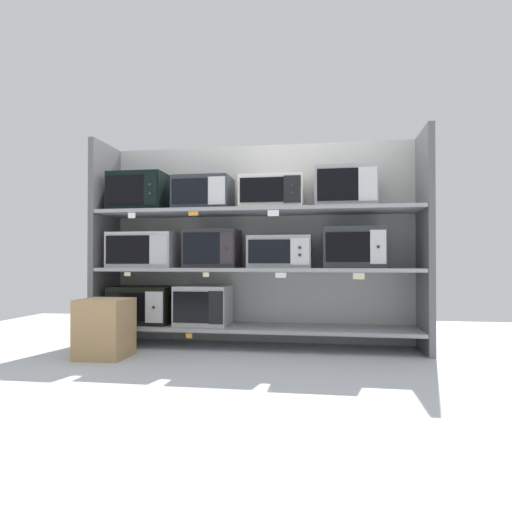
% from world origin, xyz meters
% --- Properties ---
extents(ground, '(6.69, 6.00, 0.02)m').
position_xyz_m(ground, '(0.00, -1.00, -0.01)').
color(ground, '#B2B7BC').
extents(back_panel, '(2.89, 0.04, 1.78)m').
position_xyz_m(back_panel, '(0.00, 0.27, 0.89)').
color(back_panel, '#B2B2AD').
rests_on(back_panel, ground).
extents(upright_left, '(0.05, 0.51, 1.78)m').
position_xyz_m(upright_left, '(-1.37, 0.00, 0.89)').
color(upright_left, '#5B5B5E').
rests_on(upright_left, ground).
extents(upright_right, '(0.05, 0.51, 1.78)m').
position_xyz_m(upright_right, '(1.37, 0.00, 0.89)').
color(upright_right, '#5B5B5E').
rests_on(upright_right, ground).
extents(shelf_0, '(2.69, 0.51, 0.03)m').
position_xyz_m(shelf_0, '(0.00, 0.00, 0.16)').
color(shelf_0, '#99999E').
rests_on(shelf_0, ground).
extents(microwave_0, '(0.53, 0.36, 0.33)m').
position_xyz_m(microwave_0, '(-1.02, -0.00, 0.34)').
color(microwave_0, black).
rests_on(microwave_0, shelf_0).
extents(microwave_1, '(0.45, 0.36, 0.34)m').
position_xyz_m(microwave_1, '(-0.46, -0.00, 0.35)').
color(microwave_1, '#B9B7B5').
rests_on(microwave_1, shelf_0).
extents(price_tag_0, '(0.05, 0.00, 0.03)m').
position_xyz_m(price_tag_0, '(-1.00, -0.26, 0.13)').
color(price_tag_0, beige).
extents(price_tag_1, '(0.05, 0.00, 0.04)m').
position_xyz_m(price_tag_1, '(-0.51, -0.26, 0.12)').
color(price_tag_1, orange).
extents(shelf_1, '(2.69, 0.51, 0.03)m').
position_xyz_m(shelf_1, '(0.00, 0.00, 0.66)').
color(shelf_1, '#99999E').
extents(microwave_2, '(0.58, 0.39, 0.31)m').
position_xyz_m(microwave_2, '(-1.00, -0.00, 0.83)').
color(microwave_2, '#B9B8BF').
rests_on(microwave_2, shelf_1).
extents(microwave_3, '(0.45, 0.34, 0.33)m').
position_xyz_m(microwave_3, '(-0.38, -0.00, 0.84)').
color(microwave_3, '#322C30').
rests_on(microwave_3, shelf_1).
extents(microwave_4, '(0.52, 0.36, 0.27)m').
position_xyz_m(microwave_4, '(0.21, -0.00, 0.81)').
color(microwave_4, '#9DA0A0').
rests_on(microwave_4, shelf_1).
extents(microwave_5, '(0.49, 0.36, 0.33)m').
position_xyz_m(microwave_5, '(0.81, -0.00, 0.84)').
color(microwave_5, '#2D353A').
rests_on(microwave_5, shelf_1).
extents(price_tag_2, '(0.05, 0.00, 0.03)m').
position_xyz_m(price_tag_2, '(-1.04, -0.26, 0.62)').
color(price_tag_2, beige).
extents(price_tag_3, '(0.05, 0.00, 0.04)m').
position_xyz_m(price_tag_3, '(-0.37, -0.26, 0.62)').
color(price_tag_3, beige).
extents(price_tag_4, '(0.09, 0.00, 0.04)m').
position_xyz_m(price_tag_4, '(0.24, -0.26, 0.62)').
color(price_tag_4, white).
extents(price_tag_5, '(0.09, 0.00, 0.05)m').
position_xyz_m(price_tag_5, '(0.84, -0.26, 0.61)').
color(price_tag_5, beige).
extents(shelf_2, '(2.69, 0.51, 0.03)m').
position_xyz_m(shelf_2, '(0.00, 0.00, 1.15)').
color(shelf_2, '#99999E').
extents(microwave_6, '(0.48, 0.39, 0.34)m').
position_xyz_m(microwave_6, '(-1.04, -0.00, 1.33)').
color(microwave_6, black).
rests_on(microwave_6, shelf_2).
extents(microwave_7, '(0.49, 0.36, 0.29)m').
position_xyz_m(microwave_7, '(-0.46, -0.00, 1.31)').
color(microwave_7, '#2D3439').
rests_on(microwave_7, shelf_2).
extents(microwave_8, '(0.52, 0.41, 0.27)m').
position_xyz_m(microwave_8, '(0.14, -0.00, 1.30)').
color(microwave_8, silver).
rests_on(microwave_8, shelf_2).
extents(microwave_9, '(0.49, 0.37, 0.33)m').
position_xyz_m(microwave_9, '(0.75, -0.00, 1.33)').
color(microwave_9, '#9B9CA2').
rests_on(microwave_9, shelf_2).
extents(price_tag_6, '(0.06, 0.00, 0.05)m').
position_xyz_m(price_tag_6, '(-1.00, -0.26, 1.11)').
color(price_tag_6, white).
extents(price_tag_7, '(0.08, 0.00, 0.03)m').
position_xyz_m(price_tag_7, '(-0.47, -0.26, 1.11)').
color(price_tag_7, orange).
extents(price_tag_8, '(0.09, 0.00, 0.05)m').
position_xyz_m(price_tag_8, '(0.18, -0.26, 1.11)').
color(price_tag_8, white).
extents(shipping_carton, '(0.35, 0.35, 0.44)m').
position_xyz_m(shipping_carton, '(-1.07, -0.58, 0.22)').
color(shipping_carton, tan).
rests_on(shipping_carton, ground).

